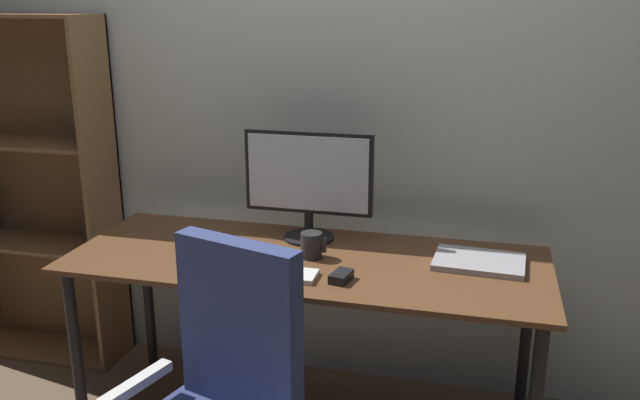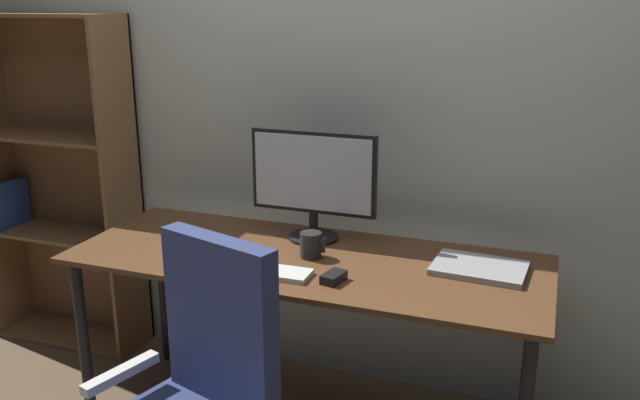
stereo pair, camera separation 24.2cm
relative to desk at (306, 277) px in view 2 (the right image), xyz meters
The scene contains 8 objects.
back_wall 0.82m from the desk, 90.00° to the left, with size 6.40×0.10×2.60m, color beige.
desk is the anchor object (origin of this frame).
monitor 0.39m from the desk, 102.38° to the left, with size 0.51×0.20×0.44m.
keyboard 0.22m from the desk, 106.79° to the right, with size 0.29×0.11×0.02m, color silver.
mouse 0.27m from the desk, 46.21° to the right, with size 0.06×0.10×0.03m, color black.
coffee_mug 0.13m from the desk, 15.95° to the left, with size 0.10×0.08×0.10m.
laptop 0.64m from the desk, ahead, with size 0.32×0.23×0.02m, color #99999E.
bookshelf 1.46m from the desk, 166.39° to the left, with size 0.77×0.28×1.60m.
Camera 2 is at (0.84, -2.14, 1.65)m, focal length 37.18 mm.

